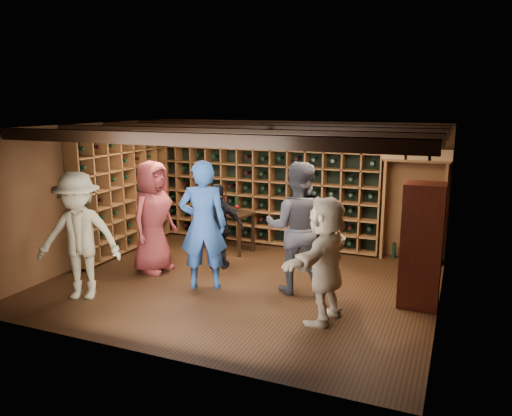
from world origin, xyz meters
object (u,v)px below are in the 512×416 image
at_px(guest_red_floral, 153,217).
at_px(display_cabinet, 421,248).
at_px(guest_woman_black, 219,226).
at_px(guest_beige, 325,260).
at_px(guest_khaki, 79,236).
at_px(man_blue_shirt, 203,225).
at_px(man_grey_suit, 297,228).
at_px(tasting_table, 226,215).

bearing_deg(guest_red_floral, display_cabinet, -82.25).
xyz_separation_m(guest_woman_black, guest_beige, (2.26, -1.39, 0.10)).
distance_m(guest_red_floral, guest_woman_black, 1.13).
distance_m(guest_woman_black, guest_khaki, 2.38).
bearing_deg(guest_woman_black, display_cabinet, 161.52).
distance_m(display_cabinet, guest_red_floral, 4.34).
bearing_deg(guest_woman_black, guest_beige, 136.41).
relative_size(man_blue_shirt, guest_red_floral, 1.05).
relative_size(man_blue_shirt, guest_khaki, 1.07).
height_order(man_grey_suit, guest_red_floral, man_grey_suit).
bearing_deg(guest_beige, guest_khaki, -70.08).
xyz_separation_m(display_cabinet, guest_woman_black, (-3.38, 0.38, -0.11)).
bearing_deg(man_blue_shirt, man_grey_suit, 171.95).
xyz_separation_m(guest_woman_black, guest_khaki, (-1.28, -2.00, 0.20)).
distance_m(guest_beige, tasting_table, 3.56).
bearing_deg(man_grey_suit, guest_beige, 115.36).
bearing_deg(man_grey_suit, guest_khaki, 14.70).
distance_m(display_cabinet, guest_beige, 1.50).
relative_size(display_cabinet, guest_woman_black, 1.17).
relative_size(man_blue_shirt, guest_woman_black, 1.34).
bearing_deg(tasting_table, man_blue_shirt, -60.62).
relative_size(display_cabinet, man_grey_suit, 0.87).
bearing_deg(man_blue_shirt, guest_beige, 143.12).
relative_size(guest_beige, tasting_table, 1.48).
xyz_separation_m(man_grey_suit, guest_beige, (0.67, -0.87, -0.16)).
height_order(display_cabinet, guest_woman_black, display_cabinet).
xyz_separation_m(display_cabinet, man_grey_suit, (-1.79, -0.14, 0.15)).
distance_m(guest_woman_black, guest_beige, 2.66).
bearing_deg(man_blue_shirt, display_cabinet, 165.53).
bearing_deg(tasting_table, guest_beige, -29.15).
distance_m(guest_khaki, tasting_table, 3.16).
distance_m(display_cabinet, guest_khaki, 4.93).
bearing_deg(tasting_table, guest_red_floral, -97.44).
relative_size(guest_red_floral, guest_woman_black, 1.28).
relative_size(man_grey_suit, guest_khaki, 1.06).
height_order(guest_red_floral, guest_woman_black, guest_red_floral).
relative_size(man_grey_suit, tasting_table, 1.76).
height_order(guest_red_floral, guest_khaki, guest_red_floral).
distance_m(display_cabinet, guest_woman_black, 3.40).
bearing_deg(display_cabinet, guest_beige, -137.84).
distance_m(guest_khaki, guest_beige, 3.59).
bearing_deg(guest_woman_black, guest_khaki, 45.30).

